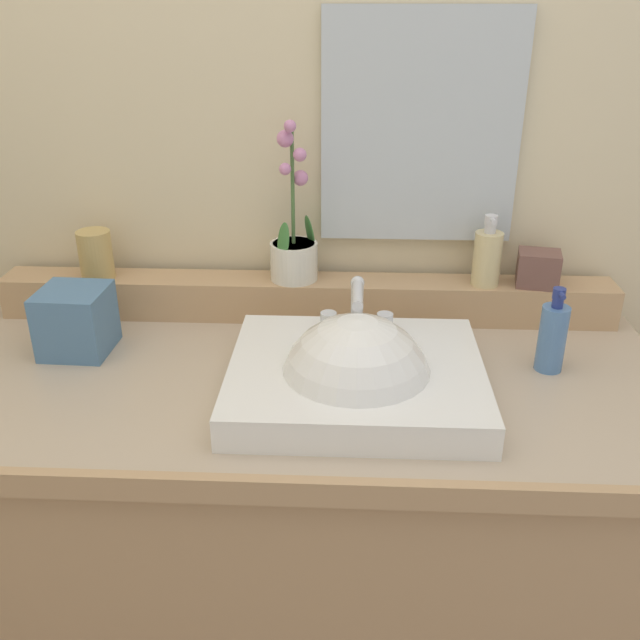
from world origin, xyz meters
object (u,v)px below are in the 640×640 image
object	(u,v)px
sink_basin	(356,385)
soap_dispenser	(487,257)
potted_plant	(294,247)
tissue_box	(76,321)
tumbler_cup	(96,255)
trinket_box	(538,269)
lotion_bottle	(552,336)

from	to	relation	value
sink_basin	soap_dispenser	bearing A→B (deg)	50.11
potted_plant	tissue_box	size ratio (longest dim) A/B	2.62
tumbler_cup	trinket_box	distance (m)	0.96
tissue_box	lotion_bottle	bearing A→B (deg)	-2.10
tumbler_cup	lotion_bottle	xyz separation A→B (m)	(0.94, -0.21, -0.07)
tumbler_cup	soap_dispenser	bearing A→B (deg)	0.15
tumbler_cup	sink_basin	bearing A→B (deg)	-29.90
lotion_bottle	tumbler_cup	bearing A→B (deg)	167.51
potted_plant	tissue_box	world-z (taller)	potted_plant
potted_plant	tissue_box	bearing A→B (deg)	-155.92
tissue_box	sink_basin	bearing A→B (deg)	-15.29
sink_basin	lotion_bottle	distance (m)	0.39
potted_plant	trinket_box	world-z (taller)	potted_plant
potted_plant	lotion_bottle	bearing A→B (deg)	-23.70
tumbler_cup	tissue_box	bearing A→B (deg)	-87.15
soap_dispenser	tissue_box	distance (m)	0.86
soap_dispenser	tissue_box	world-z (taller)	soap_dispenser
potted_plant	trinket_box	distance (m)	0.53
soap_dispenser	trinket_box	size ratio (longest dim) A/B	1.78
tissue_box	soap_dispenser	bearing A→B (deg)	11.91
sink_basin	tumbler_cup	xyz separation A→B (m)	(-0.57, 0.33, 0.12)
sink_basin	tissue_box	bearing A→B (deg)	164.71
tumbler_cup	tissue_box	world-z (taller)	tumbler_cup
sink_basin	soap_dispenser	world-z (taller)	soap_dispenser
sink_basin	soap_dispenser	size ratio (longest dim) A/B	2.94
tumbler_cup	potted_plant	bearing A→B (deg)	1.99
sink_basin	trinket_box	size ratio (longest dim) A/B	5.22
sink_basin	tissue_box	size ratio (longest dim) A/B	3.44
trinket_box	lotion_bottle	world-z (taller)	lotion_bottle
tissue_box	potted_plant	bearing A→B (deg)	24.08
trinket_box	lotion_bottle	size ratio (longest dim) A/B	0.52
tumbler_cup	lotion_bottle	bearing A→B (deg)	-12.49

